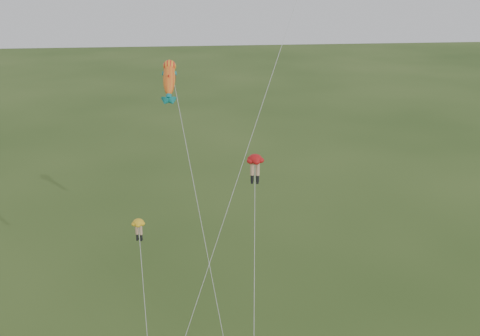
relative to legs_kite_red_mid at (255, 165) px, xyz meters
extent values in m
cylinder|color=silver|center=(-0.57, 0.12, 0.97)|extent=(9.94, 9.33, 24.82)
ellipsoid|color=#B31213|center=(0.02, 0.18, 0.43)|extent=(1.47, 1.47, 0.62)
cylinder|color=tan|center=(-0.16, 0.22, -0.30)|extent=(0.28, 0.28, 0.95)
cylinder|color=black|center=(-0.16, 0.22, -1.01)|extent=(0.22, 0.22, 0.47)
cube|color=black|center=(-0.16, 0.22, -1.31)|extent=(0.21, 0.30, 0.14)
cylinder|color=tan|center=(0.21, 0.14, -0.30)|extent=(0.28, 0.28, 0.95)
cylinder|color=black|center=(0.21, 0.14, -1.01)|extent=(0.22, 0.22, 0.47)
cube|color=black|center=(0.21, 0.14, -1.31)|extent=(0.21, 0.30, 0.14)
cylinder|color=silver|center=(-0.47, -3.74, -5.35)|extent=(1.01, 7.87, 12.18)
ellipsoid|color=gold|center=(-7.78, -3.36, -2.25)|extent=(1.08, 1.08, 0.43)
cylinder|color=tan|center=(-7.90, -3.32, -2.76)|extent=(0.19, 0.19, 0.66)
cylinder|color=black|center=(-7.90, -3.32, -3.26)|extent=(0.15, 0.15, 0.33)
cube|color=black|center=(-7.90, -3.32, -3.47)|extent=(0.16, 0.22, 0.10)
cylinder|color=tan|center=(-7.65, -3.40, -2.76)|extent=(0.19, 0.19, 0.66)
cylinder|color=black|center=(-7.65, -3.40, -3.26)|extent=(0.15, 0.15, 0.33)
cube|color=black|center=(-7.65, -3.40, -3.47)|extent=(0.16, 0.22, 0.10)
cylinder|color=silver|center=(-7.58, -5.03, -6.74)|extent=(0.43, 3.38, 9.40)
ellipsoid|color=#FFA720|center=(-5.57, 1.29, 5.90)|extent=(1.05, 2.50, 2.61)
sphere|color=#FFA720|center=(-5.57, 1.29, 5.90)|extent=(0.98, 1.32, 1.27)
cone|color=#127879|center=(-5.57, 1.29, 5.90)|extent=(0.78, 1.26, 1.19)
cone|color=#127879|center=(-5.57, 1.29, 5.90)|extent=(0.78, 1.26, 1.19)
cone|color=#127879|center=(-5.57, 1.29, 5.90)|extent=(0.44, 0.70, 0.66)
cone|color=#127879|center=(-5.57, 1.29, 5.90)|extent=(0.44, 0.70, 0.66)
cone|color=red|center=(-5.57, 1.29, 5.90)|extent=(0.48, 0.69, 0.66)
cylinder|color=silver|center=(-3.98, -2.28, -2.77)|extent=(3.21, 7.18, 17.34)
camera|label=1|loc=(-4.51, -33.88, 12.71)|focal=40.00mm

